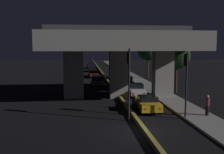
{
  "coord_description": "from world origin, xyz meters",
  "views": [
    {
      "loc": [
        -4.05,
        -17.09,
        5.73
      ],
      "look_at": [
        0.55,
        24.76,
        0.96
      ],
      "focal_mm": 42.0,
      "sensor_mm": 36.0,
      "label": 1
    }
  ],
  "objects_px": {
    "car_dark_blue_fourth_oncoming": "(91,65)",
    "traffic_light_right_of_median": "(186,73)",
    "car_black_third_oncoming": "(92,68)",
    "pedestrian_on_sidewalk": "(207,105)",
    "traffic_light_left_of_median": "(129,72)",
    "car_grey_lead_oncoming": "(97,81)",
    "car_dark_red_second_oncoming": "(93,74)",
    "car_dark_green_third": "(125,81)",
    "motorcycle_blue_filtering_near": "(134,102)",
    "street_lamp": "(127,55)",
    "car_white_fourth": "(116,75)",
    "car_taxi_yellow_lead": "(147,103)",
    "car_white_second": "(136,90)"
  },
  "relations": [
    {
      "from": "car_grey_lead_oncoming",
      "to": "car_black_third_oncoming",
      "type": "bearing_deg",
      "value": -178.96
    },
    {
      "from": "street_lamp",
      "to": "car_dark_green_third",
      "type": "bearing_deg",
      "value": -100.98
    },
    {
      "from": "car_taxi_yellow_lead",
      "to": "car_grey_lead_oncoming",
      "type": "bearing_deg",
      "value": 14.87
    },
    {
      "from": "car_white_fourth",
      "to": "pedestrian_on_sidewalk",
      "type": "height_order",
      "value": "pedestrian_on_sidewalk"
    },
    {
      "from": "pedestrian_on_sidewalk",
      "to": "motorcycle_blue_filtering_near",
      "type": "bearing_deg",
      "value": 147.68
    },
    {
      "from": "car_grey_lead_oncoming",
      "to": "car_black_third_oncoming",
      "type": "relative_size",
      "value": 0.91
    },
    {
      "from": "car_black_third_oncoming",
      "to": "pedestrian_on_sidewalk",
      "type": "bearing_deg",
      "value": 13.43
    },
    {
      "from": "car_dark_blue_fourth_oncoming",
      "to": "pedestrian_on_sidewalk",
      "type": "relative_size",
      "value": 2.73
    },
    {
      "from": "traffic_light_left_of_median",
      "to": "traffic_light_right_of_median",
      "type": "bearing_deg",
      "value": 0.03
    },
    {
      "from": "car_white_fourth",
      "to": "traffic_light_left_of_median",
      "type": "bearing_deg",
      "value": 176.99
    },
    {
      "from": "car_dark_green_third",
      "to": "car_grey_lead_oncoming",
      "type": "distance_m",
      "value": 4.39
    },
    {
      "from": "car_white_second",
      "to": "motorcycle_blue_filtering_near",
      "type": "distance_m",
      "value": 6.54
    },
    {
      "from": "traffic_light_left_of_median",
      "to": "traffic_light_right_of_median",
      "type": "relative_size",
      "value": 1.04
    },
    {
      "from": "street_lamp",
      "to": "car_grey_lead_oncoming",
      "type": "relative_size",
      "value": 1.74
    },
    {
      "from": "traffic_light_left_of_median",
      "to": "car_dark_red_second_oncoming",
      "type": "bearing_deg",
      "value": 92.98
    },
    {
      "from": "car_dark_green_third",
      "to": "car_grey_lead_oncoming",
      "type": "relative_size",
      "value": 1.14
    },
    {
      "from": "traffic_light_right_of_median",
      "to": "street_lamp",
      "type": "bearing_deg",
      "value": 89.77
    },
    {
      "from": "traffic_light_right_of_median",
      "to": "motorcycle_blue_filtering_near",
      "type": "relative_size",
      "value": 2.79
    },
    {
      "from": "car_dark_red_second_oncoming",
      "to": "car_dark_blue_fourth_oncoming",
      "type": "height_order",
      "value": "car_dark_blue_fourth_oncoming"
    },
    {
      "from": "traffic_light_right_of_median",
      "to": "car_dark_blue_fourth_oncoming",
      "type": "bearing_deg",
      "value": 96.56
    },
    {
      "from": "car_dark_blue_fourth_oncoming",
      "to": "motorcycle_blue_filtering_near",
      "type": "relative_size",
      "value": 2.39
    },
    {
      "from": "car_white_fourth",
      "to": "pedestrian_on_sidewalk",
      "type": "relative_size",
      "value": 2.35
    },
    {
      "from": "car_taxi_yellow_lead",
      "to": "car_dark_red_second_oncoming",
      "type": "xyz_separation_m",
      "value": [
        -3.84,
        27.57,
        0.0
      ]
    },
    {
      "from": "traffic_light_right_of_median",
      "to": "car_white_fourth",
      "type": "height_order",
      "value": "traffic_light_right_of_median"
    },
    {
      "from": "motorcycle_blue_filtering_near",
      "to": "pedestrian_on_sidewalk",
      "type": "height_order",
      "value": "pedestrian_on_sidewalk"
    },
    {
      "from": "street_lamp",
      "to": "car_dark_green_third",
      "type": "distance_m",
      "value": 12.32
    },
    {
      "from": "car_taxi_yellow_lead",
      "to": "car_white_second",
      "type": "xyz_separation_m",
      "value": [
        0.39,
        7.1,
        0.08
      ]
    },
    {
      "from": "car_grey_lead_oncoming",
      "to": "car_taxi_yellow_lead",
      "type": "bearing_deg",
      "value": 14.56
    },
    {
      "from": "car_black_third_oncoming",
      "to": "motorcycle_blue_filtering_near",
      "type": "xyz_separation_m",
      "value": [
        2.52,
        -38.7,
        -0.12
      ]
    },
    {
      "from": "traffic_light_left_of_median",
      "to": "street_lamp",
      "type": "xyz_separation_m",
      "value": [
        4.71,
        28.6,
        0.48
      ]
    },
    {
      "from": "car_dark_blue_fourth_oncoming",
      "to": "traffic_light_right_of_median",
      "type": "bearing_deg",
      "value": 4.39
    },
    {
      "from": "traffic_light_left_of_median",
      "to": "street_lamp",
      "type": "distance_m",
      "value": 28.99
    },
    {
      "from": "car_dark_green_third",
      "to": "traffic_light_right_of_median",
      "type": "bearing_deg",
      "value": -173.64
    },
    {
      "from": "pedestrian_on_sidewalk",
      "to": "traffic_light_right_of_median",
      "type": "bearing_deg",
      "value": -171.64
    },
    {
      "from": "car_taxi_yellow_lead",
      "to": "car_dark_blue_fourth_oncoming",
      "type": "xyz_separation_m",
      "value": [
        -3.69,
        49.46,
        0.29
      ]
    },
    {
      "from": "car_taxi_yellow_lead",
      "to": "motorcycle_blue_filtering_near",
      "type": "relative_size",
      "value": 2.2
    },
    {
      "from": "traffic_light_left_of_median",
      "to": "car_black_third_oncoming",
      "type": "xyz_separation_m",
      "value": [
        -1.4,
        42.47,
        -3.09
      ]
    },
    {
      "from": "car_black_third_oncoming",
      "to": "pedestrian_on_sidewalk",
      "type": "height_order",
      "value": "pedestrian_on_sidewalk"
    },
    {
      "from": "traffic_light_left_of_median",
      "to": "street_lamp",
      "type": "bearing_deg",
      "value": 80.65
    },
    {
      "from": "car_taxi_yellow_lead",
      "to": "car_white_fourth",
      "type": "distance_m",
      "value": 22.72
    },
    {
      "from": "car_dark_red_second_oncoming",
      "to": "car_dark_blue_fourth_oncoming",
      "type": "bearing_deg",
      "value": 177.28
    },
    {
      "from": "car_dark_blue_fourth_oncoming",
      "to": "motorcycle_blue_filtering_near",
      "type": "distance_m",
      "value": 48.79
    },
    {
      "from": "motorcycle_blue_filtering_near",
      "to": "car_dark_green_third",
      "type": "bearing_deg",
      "value": -1.24
    },
    {
      "from": "car_dark_red_second_oncoming",
      "to": "pedestrian_on_sidewalk",
      "type": "height_order",
      "value": "pedestrian_on_sidewalk"
    },
    {
      "from": "car_grey_lead_oncoming",
      "to": "car_dark_blue_fourth_oncoming",
      "type": "xyz_separation_m",
      "value": [
        0.05,
        33.59,
        0.2
      ]
    },
    {
      "from": "car_dark_red_second_oncoming",
      "to": "car_black_third_oncoming",
      "type": "distance_m",
      "value": 11.87
    },
    {
      "from": "street_lamp",
      "to": "car_dark_red_second_oncoming",
      "type": "bearing_deg",
      "value": 162.31
    },
    {
      "from": "street_lamp",
      "to": "car_dark_red_second_oncoming",
      "type": "distance_m",
      "value": 7.54
    },
    {
      "from": "pedestrian_on_sidewalk",
      "to": "car_dark_green_third",
      "type": "bearing_deg",
      "value": 104.02
    },
    {
      "from": "traffic_light_right_of_median",
      "to": "car_white_fourth",
      "type": "relative_size",
      "value": 1.36
    }
  ]
}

